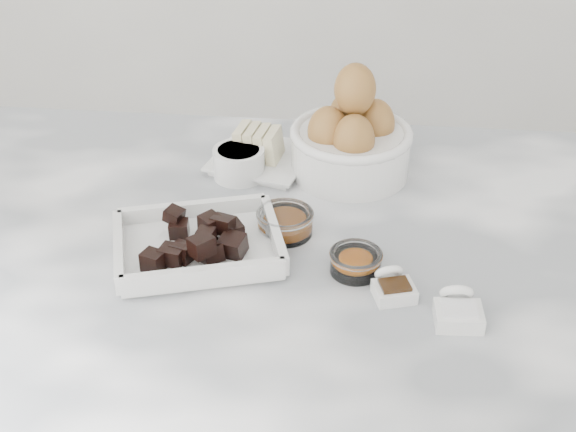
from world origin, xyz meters
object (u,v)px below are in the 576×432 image
at_px(butter_plate, 260,152).
at_px(vanilla_spoon, 393,286).
at_px(honey_bowl, 285,222).
at_px(salt_spoon, 458,310).
at_px(sugar_ramekin, 239,162).
at_px(zest_bowl, 356,261).
at_px(chocolate_dish, 198,240).
at_px(egg_bowl, 351,139).

xyz_separation_m(butter_plate, vanilla_spoon, (0.21, -0.31, -0.01)).
relative_size(butter_plate, honey_bowl, 2.20).
height_order(butter_plate, salt_spoon, butter_plate).
xyz_separation_m(butter_plate, sugar_ramekin, (-0.03, -0.04, 0.01)).
bearing_deg(honey_bowl, zest_bowl, -38.19).
xyz_separation_m(vanilla_spoon, salt_spoon, (0.08, -0.04, 0.00)).
distance_m(sugar_ramekin, honey_bowl, 0.17).
bearing_deg(butter_plate, chocolate_dish, -101.20).
relative_size(honey_bowl, zest_bowl, 1.15).
distance_m(chocolate_dish, sugar_ramekin, 0.21).
bearing_deg(egg_bowl, honey_bowl, -115.08).
height_order(egg_bowl, zest_bowl, egg_bowl).
relative_size(sugar_ramekin, egg_bowl, 0.42).
height_order(sugar_ramekin, honey_bowl, sugar_ramekin).
bearing_deg(vanilla_spoon, salt_spoon, -27.12).
distance_m(honey_bowl, salt_spoon, 0.28).
bearing_deg(honey_bowl, egg_bowl, 64.92).
distance_m(egg_bowl, zest_bowl, 0.26).
xyz_separation_m(butter_plate, egg_bowl, (0.14, -0.01, 0.04)).
relative_size(chocolate_dish, vanilla_spoon, 3.67).
bearing_deg(zest_bowl, sugar_ramekin, 129.54).
height_order(butter_plate, egg_bowl, egg_bowl).
height_order(egg_bowl, salt_spoon, egg_bowl).
relative_size(butter_plate, sugar_ramekin, 2.23).
bearing_deg(salt_spoon, zest_bowl, 146.38).
bearing_deg(sugar_ramekin, egg_bowl, 9.87).
distance_m(chocolate_dish, butter_plate, 0.26).
distance_m(vanilla_spoon, salt_spoon, 0.09).
distance_m(sugar_ramekin, salt_spoon, 0.44).
relative_size(egg_bowl, honey_bowl, 2.35).
height_order(chocolate_dish, vanilla_spoon, chocolate_dish).
relative_size(sugar_ramekin, honey_bowl, 0.99).
bearing_deg(honey_bowl, salt_spoon, -35.72).
xyz_separation_m(honey_bowl, salt_spoon, (0.22, -0.16, -0.00)).
bearing_deg(zest_bowl, chocolate_dish, 175.58).
xyz_separation_m(honey_bowl, zest_bowl, (0.10, -0.08, -0.00)).
relative_size(chocolate_dish, butter_plate, 1.45).
height_order(honey_bowl, vanilla_spoon, vanilla_spoon).
bearing_deg(chocolate_dish, honey_bowl, 29.59).
bearing_deg(sugar_ramekin, honey_bowl, -59.52).
bearing_deg(zest_bowl, vanilla_spoon, -42.34).
bearing_deg(vanilla_spoon, zest_bowl, 137.66).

